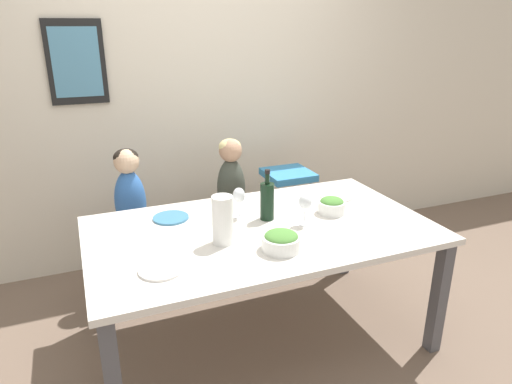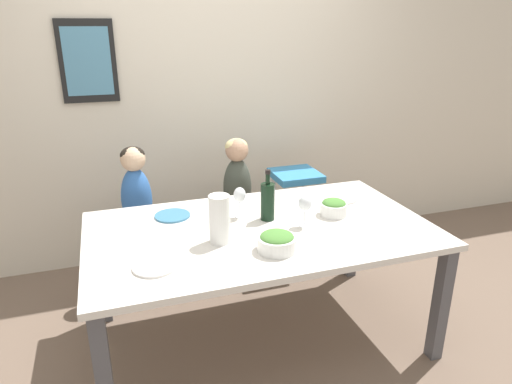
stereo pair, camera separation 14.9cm
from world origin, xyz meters
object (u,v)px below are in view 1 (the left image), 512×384
object	(u,v)px
chair_far_left	(135,241)
dinner_plate_front_left	(161,270)
dinner_plate_back_right	(336,197)
person_child_left	(129,190)
wine_glass_near	(305,203)
wine_glass_far	(239,196)
chair_far_center	(232,225)
chair_right_highchair	(288,193)
wine_bottle	(267,200)
person_child_center	(231,177)
paper_towel_roll	(223,220)
salad_bowl_large	(281,241)
dinner_plate_back_left	(171,218)
salad_bowl_small	(332,205)

from	to	relation	value
chair_far_left	dinner_plate_front_left	size ratio (longest dim) A/B	2.24
dinner_plate_front_left	dinner_plate_back_right	distance (m)	1.33
chair_far_left	person_child_left	distance (m)	0.38
wine_glass_near	wine_glass_far	xyz separation A→B (m)	(-0.30, 0.23, 0.00)
wine_glass_far	dinner_plate_back_right	xyz separation A→B (m)	(0.69, 0.07, -0.13)
chair_far_center	chair_right_highchair	bearing A→B (deg)	-0.00
dinner_plate_front_left	chair_far_center	bearing A→B (deg)	56.22
chair_far_center	wine_bottle	size ratio (longest dim) A/B	1.56
person_child_left	chair_far_left	bearing A→B (deg)	-90.00
chair_right_highchair	person_child_left	world-z (taller)	person_child_left
person_child_center	paper_towel_roll	distance (m)	0.96
wine_glass_near	salad_bowl_large	bearing A→B (deg)	-138.21
chair_far_center	wine_glass_near	xyz separation A→B (m)	(0.14, -0.85, 0.47)
chair_far_left	dinner_plate_back_left	size ratio (longest dim) A/B	2.24
dinner_plate_back_left	chair_right_highchair	bearing A→B (deg)	26.13
salad_bowl_small	dinner_plate_back_left	size ratio (longest dim) A/B	0.79
salad_bowl_small	chair_far_center	bearing A→B (deg)	115.65
dinner_plate_back_left	salad_bowl_small	bearing A→B (deg)	-17.01
paper_towel_roll	wine_glass_near	distance (m)	0.49
chair_far_left	dinner_plate_front_left	bearing A→B (deg)	-90.10
person_child_center	dinner_plate_back_left	xyz separation A→B (m)	(-0.54, -0.48, -0.03)
chair_far_left	person_child_left	bearing A→B (deg)	90.00
person_child_center	salad_bowl_large	distance (m)	1.08
person_child_center	dinner_plate_front_left	world-z (taller)	person_child_center
chair_right_highchair	wine_glass_far	size ratio (longest dim) A/B	4.13
chair_far_left	chair_far_center	xyz separation A→B (m)	(0.70, 0.00, 0.00)
chair_far_center	chair_right_highchair	xyz separation A→B (m)	(0.45, -0.00, 0.19)
salad_bowl_small	dinner_plate_back_right	size ratio (longest dim) A/B	0.79
dinner_plate_front_left	person_child_left	bearing A→B (deg)	89.90
paper_towel_roll	dinner_plate_back_right	bearing A→B (deg)	21.28
chair_right_highchair	person_child_center	distance (m)	0.49
wine_glass_far	wine_glass_near	bearing A→B (deg)	-37.96
person_child_center	dinner_plate_back_left	world-z (taller)	person_child_center
person_child_center	dinner_plate_front_left	size ratio (longest dim) A/B	2.80
dinner_plate_front_left	dinner_plate_back_right	bearing A→B (deg)	22.28
chair_right_highchair	person_child_left	bearing A→B (deg)	179.94
wine_glass_far	salad_bowl_large	size ratio (longest dim) A/B	0.92
wine_bottle	dinner_plate_front_left	size ratio (longest dim) A/B	1.44
wine_bottle	dinner_plate_back_right	distance (m)	0.58
person_child_left	paper_towel_roll	distance (m)	0.96
chair_right_highchair	wine_glass_near	bearing A→B (deg)	-110.26
person_child_left	salad_bowl_large	size ratio (longest dim) A/B	2.91
wine_bottle	paper_towel_roll	size ratio (longest dim) A/B	1.16
paper_towel_roll	dinner_plate_back_left	distance (m)	0.46
chair_far_left	dinner_plate_front_left	world-z (taller)	dinner_plate_front_left
person_child_center	paper_towel_roll	size ratio (longest dim) A/B	2.26
wine_bottle	paper_towel_roll	distance (m)	0.38
salad_bowl_small	person_child_center	bearing A→B (deg)	115.61
person_child_center	dinner_plate_front_left	distance (m)	1.27
wine_bottle	dinner_plate_back_right	size ratio (longest dim) A/B	1.44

